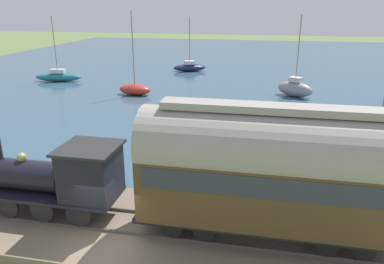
{
  "coord_description": "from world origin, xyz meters",
  "views": [
    {
      "loc": [
        -10.37,
        -5.18,
        8.58
      ],
      "look_at": [
        9.11,
        -1.24,
        1.71
      ],
      "focal_mm": 35.0,
      "sensor_mm": 36.0,
      "label": 1
    }
  ],
  "objects_px": {
    "passenger_coach": "(268,168)",
    "sailboat_navy": "(190,67)",
    "steam_locomotive": "(60,176)",
    "sailboat_gray": "(295,88)",
    "sailboat_green": "(379,132)",
    "rowboat_near_shore": "(145,155)",
    "sailboat_teal": "(58,76)",
    "sailboat_red": "(135,89)"
  },
  "relations": [
    {
      "from": "rowboat_near_shore",
      "to": "sailboat_gray",
      "type": "bearing_deg",
      "value": 13.51
    },
    {
      "from": "passenger_coach",
      "to": "sailboat_red",
      "type": "height_order",
      "value": "sailboat_red"
    },
    {
      "from": "sailboat_red",
      "to": "sailboat_navy",
      "type": "relative_size",
      "value": 1.15
    },
    {
      "from": "steam_locomotive",
      "to": "sailboat_teal",
      "type": "distance_m",
      "value": 31.59
    },
    {
      "from": "sailboat_green",
      "to": "sailboat_navy",
      "type": "distance_m",
      "value": 29.51
    },
    {
      "from": "passenger_coach",
      "to": "sailboat_gray",
      "type": "bearing_deg",
      "value": -5.65
    },
    {
      "from": "steam_locomotive",
      "to": "sailboat_green",
      "type": "height_order",
      "value": "sailboat_green"
    },
    {
      "from": "steam_locomotive",
      "to": "sailboat_gray",
      "type": "distance_m",
      "value": 26.99
    },
    {
      "from": "steam_locomotive",
      "to": "rowboat_near_shore",
      "type": "xyz_separation_m",
      "value": [
        7.37,
        -0.89,
        -2.09
      ]
    },
    {
      "from": "steam_locomotive",
      "to": "rowboat_near_shore",
      "type": "bearing_deg",
      "value": -6.92
    },
    {
      "from": "rowboat_near_shore",
      "to": "steam_locomotive",
      "type": "bearing_deg",
      "value": -145.28
    },
    {
      "from": "sailboat_green",
      "to": "rowboat_near_shore",
      "type": "relative_size",
      "value": 3.57
    },
    {
      "from": "sailboat_red",
      "to": "sailboat_navy",
      "type": "xyz_separation_m",
      "value": [
        14.26,
        -2.53,
        -0.02
      ]
    },
    {
      "from": "sailboat_green",
      "to": "sailboat_red",
      "type": "xyz_separation_m",
      "value": [
        9.53,
        20.0,
        -0.13
      ]
    },
    {
      "from": "sailboat_teal",
      "to": "sailboat_red",
      "type": "xyz_separation_m",
      "value": [
        -4.59,
        -10.94,
        -0.0
      ]
    },
    {
      "from": "steam_locomotive",
      "to": "sailboat_red",
      "type": "height_order",
      "value": "sailboat_red"
    },
    {
      "from": "sailboat_teal",
      "to": "sailboat_red",
      "type": "relative_size",
      "value": 0.92
    },
    {
      "from": "passenger_coach",
      "to": "sailboat_navy",
      "type": "xyz_separation_m",
      "value": [
        36.82,
        10.4,
        -2.78
      ]
    },
    {
      "from": "sailboat_green",
      "to": "sailboat_gray",
      "type": "height_order",
      "value": "sailboat_green"
    },
    {
      "from": "steam_locomotive",
      "to": "sailboat_gray",
      "type": "bearing_deg",
      "value": -22.4
    },
    {
      "from": "rowboat_near_shore",
      "to": "passenger_coach",
      "type": "bearing_deg",
      "value": -95.22
    },
    {
      "from": "passenger_coach",
      "to": "sailboat_teal",
      "type": "xyz_separation_m",
      "value": [
        27.14,
        23.87,
        -2.75
      ]
    },
    {
      "from": "passenger_coach",
      "to": "sailboat_red",
      "type": "relative_size",
      "value": 1.15
    },
    {
      "from": "sailboat_teal",
      "to": "rowboat_near_shore",
      "type": "bearing_deg",
      "value": -149.26
    },
    {
      "from": "passenger_coach",
      "to": "sailboat_teal",
      "type": "bearing_deg",
      "value": 41.33
    },
    {
      "from": "sailboat_green",
      "to": "sailboat_red",
      "type": "bearing_deg",
      "value": 39.97
    },
    {
      "from": "passenger_coach",
      "to": "sailboat_green",
      "type": "height_order",
      "value": "sailboat_green"
    },
    {
      "from": "sailboat_gray",
      "to": "sailboat_green",
      "type": "bearing_deg",
      "value": -125.77
    },
    {
      "from": "sailboat_red",
      "to": "steam_locomotive",
      "type": "bearing_deg",
      "value": -161.76
    },
    {
      "from": "sailboat_green",
      "to": "sailboat_navy",
      "type": "relative_size",
      "value": 1.11
    },
    {
      "from": "passenger_coach",
      "to": "sailboat_teal",
      "type": "distance_m",
      "value": 36.25
    },
    {
      "from": "sailboat_red",
      "to": "rowboat_near_shore",
      "type": "bearing_deg",
      "value": -152.93
    },
    {
      "from": "steam_locomotive",
      "to": "sailboat_green",
      "type": "relative_size",
      "value": 0.79
    },
    {
      "from": "sailboat_red",
      "to": "sailboat_green",
      "type": "bearing_deg",
      "value": -110.03
    },
    {
      "from": "sailboat_navy",
      "to": "steam_locomotive",
      "type": "bearing_deg",
      "value": 163.16
    },
    {
      "from": "sailboat_navy",
      "to": "rowboat_near_shore",
      "type": "distance_m",
      "value": 29.65
    },
    {
      "from": "sailboat_navy",
      "to": "sailboat_red",
      "type": "bearing_deg",
      "value": 149.07
    },
    {
      "from": "sailboat_gray",
      "to": "sailboat_teal",
      "type": "bearing_deg",
      "value": 118.21
    },
    {
      "from": "sailboat_red",
      "to": "sailboat_navy",
      "type": "bearing_deg",
      "value": -4.62
    },
    {
      "from": "steam_locomotive",
      "to": "sailboat_navy",
      "type": "relative_size",
      "value": 0.88
    },
    {
      "from": "steam_locomotive",
      "to": "passenger_coach",
      "type": "bearing_deg",
      "value": -90.0
    },
    {
      "from": "sailboat_gray",
      "to": "rowboat_near_shore",
      "type": "height_order",
      "value": "sailboat_gray"
    }
  ]
}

